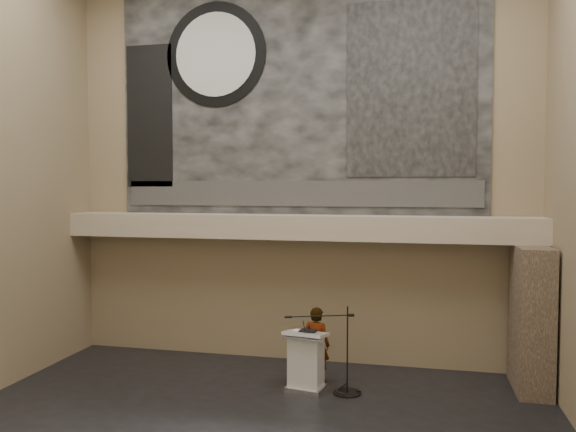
# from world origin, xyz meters

# --- Properties ---
(wall_back) EXTENTS (10.00, 0.02, 8.50)m
(wall_back) POSITION_xyz_m (0.00, 4.00, 4.25)
(wall_back) COLOR #867755
(wall_back) RESTS_ON floor
(wall_front) EXTENTS (10.00, 0.02, 8.50)m
(wall_front) POSITION_xyz_m (0.00, -4.00, 4.25)
(wall_front) COLOR #867755
(wall_front) RESTS_ON floor
(soffit) EXTENTS (10.00, 0.80, 0.50)m
(soffit) POSITION_xyz_m (0.00, 3.60, 2.95)
(soffit) COLOR tan
(soffit) RESTS_ON wall_back
(sprinkler_left) EXTENTS (0.04, 0.04, 0.06)m
(sprinkler_left) POSITION_xyz_m (-1.60, 3.55, 2.67)
(sprinkler_left) COLOR #B2893D
(sprinkler_left) RESTS_ON soffit
(sprinkler_right) EXTENTS (0.04, 0.04, 0.06)m
(sprinkler_right) POSITION_xyz_m (1.90, 3.55, 2.67)
(sprinkler_right) COLOR #B2893D
(sprinkler_right) RESTS_ON soffit
(banner) EXTENTS (8.00, 0.05, 5.00)m
(banner) POSITION_xyz_m (0.00, 3.97, 5.70)
(banner) COLOR black
(banner) RESTS_ON wall_back
(banner_text_strip) EXTENTS (7.76, 0.02, 0.55)m
(banner_text_strip) POSITION_xyz_m (0.00, 3.93, 3.65)
(banner_text_strip) COLOR #313131
(banner_text_strip) RESTS_ON banner
(banner_clock_rim) EXTENTS (2.30, 0.02, 2.30)m
(banner_clock_rim) POSITION_xyz_m (-1.80, 3.93, 6.70)
(banner_clock_rim) COLOR black
(banner_clock_rim) RESTS_ON banner
(banner_clock_face) EXTENTS (1.84, 0.02, 1.84)m
(banner_clock_face) POSITION_xyz_m (-1.80, 3.91, 6.70)
(banner_clock_face) COLOR silver
(banner_clock_face) RESTS_ON banner
(banner_building_print) EXTENTS (2.60, 0.02, 3.60)m
(banner_building_print) POSITION_xyz_m (2.40, 3.93, 5.80)
(banner_building_print) COLOR black
(banner_building_print) RESTS_ON banner
(banner_brick_print) EXTENTS (1.10, 0.02, 3.20)m
(banner_brick_print) POSITION_xyz_m (-3.40, 3.93, 5.40)
(banner_brick_print) COLOR black
(banner_brick_print) RESTS_ON banner
(stone_pier) EXTENTS (0.60, 1.40, 2.70)m
(stone_pier) POSITION_xyz_m (4.65, 3.15, 1.35)
(stone_pier) COLOR #45372A
(stone_pier) RESTS_ON floor
(lectern) EXTENTS (0.84, 0.66, 1.14)m
(lectern) POSITION_xyz_m (0.57, 2.20, 0.55)
(lectern) COLOR silver
(lectern) RESTS_ON floor
(binder) EXTENTS (0.32, 0.27, 0.04)m
(binder) POSITION_xyz_m (0.61, 2.20, 1.12)
(binder) COLOR black
(binder) RESTS_ON lectern
(papers) EXTENTS (0.30, 0.36, 0.00)m
(papers) POSITION_xyz_m (0.42, 2.21, 1.10)
(papers) COLOR silver
(papers) RESTS_ON lectern
(speaker_person) EXTENTS (0.59, 0.44, 1.47)m
(speaker_person) POSITION_xyz_m (0.68, 2.69, 0.73)
(speaker_person) COLOR white
(speaker_person) RESTS_ON floor
(mic_stand) EXTENTS (1.34, 0.67, 1.61)m
(mic_stand) POSITION_xyz_m (1.31, 2.19, 0.23)
(mic_stand) COLOR black
(mic_stand) RESTS_ON floor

